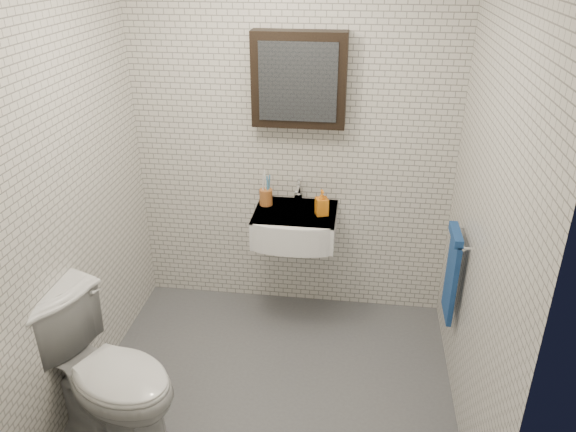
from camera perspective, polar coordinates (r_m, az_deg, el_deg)
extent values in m
cube|color=#505258|center=(3.63, -1.70, -17.04)|extent=(2.20, 2.00, 0.01)
cube|color=silver|center=(3.84, 0.46, 7.35)|extent=(2.20, 0.02, 2.50)
cube|color=silver|center=(2.08, -6.66, -10.52)|extent=(2.20, 0.02, 2.50)
cube|color=silver|center=(3.28, -21.37, 2.11)|extent=(0.02, 2.00, 2.50)
cube|color=silver|center=(2.96, 19.51, -0.16)|extent=(0.02, 2.00, 2.50)
cube|color=white|center=(3.82, 0.75, -0.88)|extent=(0.55, 0.45, 0.20)
cylinder|color=silver|center=(3.80, 0.79, 0.44)|extent=(0.31, 0.31, 0.02)
cylinder|color=silver|center=(3.80, 0.79, 0.54)|extent=(0.04, 0.04, 0.01)
cube|color=white|center=(3.78, 0.76, 0.40)|extent=(0.55, 0.45, 0.01)
cylinder|color=silver|center=(3.91, 1.05, 1.90)|extent=(0.06, 0.06, 0.06)
cylinder|color=silver|center=(3.89, 1.06, 2.71)|extent=(0.03, 0.03, 0.08)
cylinder|color=silver|center=(3.82, 0.96, 2.77)|extent=(0.02, 0.12, 0.02)
cube|color=silver|center=(3.90, 1.12, 3.62)|extent=(0.02, 0.09, 0.01)
cube|color=black|center=(3.65, 1.14, 13.67)|extent=(0.60, 0.14, 0.60)
cube|color=#3F444C|center=(3.57, 1.00, 13.42)|extent=(0.49, 0.01, 0.49)
cylinder|color=silver|center=(3.39, 17.09, -2.09)|extent=(0.02, 0.30, 0.02)
cylinder|color=silver|center=(3.50, 17.13, -1.12)|extent=(0.04, 0.02, 0.02)
cylinder|color=silver|center=(3.28, 17.73, -3.16)|extent=(0.04, 0.02, 0.02)
cube|color=#1E4D8C|center=(3.51, 16.27, -5.96)|extent=(0.03, 0.26, 0.54)
cube|color=#1E4D8C|center=(3.37, 16.70, -1.84)|extent=(0.05, 0.26, 0.05)
cylinder|color=#A15A28|center=(3.86, -2.26, 1.94)|extent=(0.09, 0.09, 0.11)
cylinder|color=white|center=(3.82, -2.55, 2.89)|extent=(0.02, 0.03, 0.21)
cylinder|color=teal|center=(3.82, -2.10, 2.72)|extent=(0.02, 0.02, 0.19)
cylinder|color=white|center=(3.84, -2.32, 3.11)|extent=(0.03, 0.04, 0.22)
cylinder|color=teal|center=(3.84, -1.95, 2.91)|extent=(0.03, 0.05, 0.20)
imported|color=#FF611A|center=(3.71, 3.45, 1.37)|extent=(0.10, 0.10, 0.17)
imported|color=silver|center=(3.22, -17.93, -15.07)|extent=(0.96, 0.77, 0.86)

